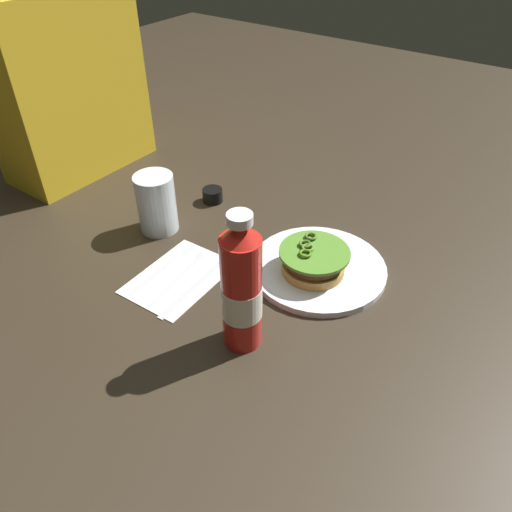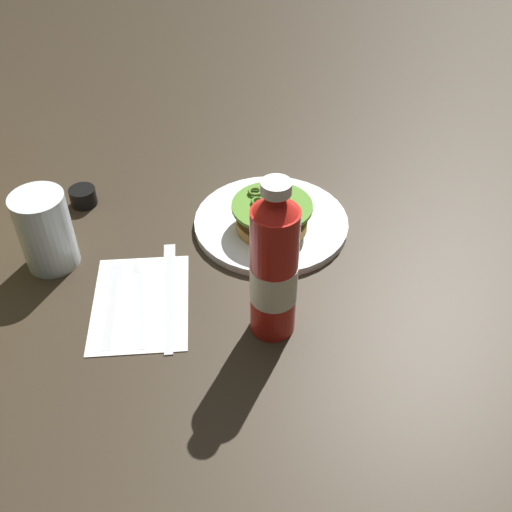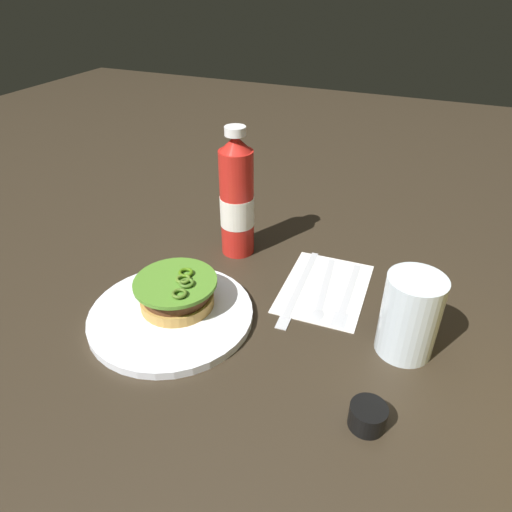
% 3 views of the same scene
% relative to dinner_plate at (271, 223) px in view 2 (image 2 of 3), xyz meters
% --- Properties ---
extents(ground_plane, '(3.00, 3.00, 0.00)m').
position_rel_dinner_plate_xyz_m(ground_plane, '(-0.04, 0.12, -0.01)').
color(ground_plane, '#2F261A').
extents(dinner_plate, '(0.25, 0.25, 0.01)m').
position_rel_dinner_plate_xyz_m(dinner_plate, '(0.00, 0.00, 0.00)').
color(dinner_plate, white).
rests_on(dinner_plate, ground_plane).
extents(burger_sandwich, '(0.13, 0.13, 0.05)m').
position_rel_dinner_plate_xyz_m(burger_sandwich, '(-0.02, 0.00, 0.03)').
color(burger_sandwich, '#B98B44').
rests_on(burger_sandwich, dinner_plate).
extents(ketchup_bottle, '(0.06, 0.06, 0.24)m').
position_rel_dinner_plate_xyz_m(ketchup_bottle, '(-0.22, 0.01, 0.10)').
color(ketchup_bottle, red).
rests_on(ketchup_bottle, ground_plane).
extents(water_glass, '(0.08, 0.08, 0.12)m').
position_rel_dinner_plate_xyz_m(water_glass, '(-0.07, 0.34, 0.06)').
color(water_glass, silver).
rests_on(water_glass, ground_plane).
extents(condiment_cup, '(0.05, 0.05, 0.03)m').
position_rel_dinner_plate_xyz_m(condiment_cup, '(0.07, 0.32, 0.01)').
color(condiment_cup, black).
rests_on(condiment_cup, ground_plane).
extents(napkin, '(0.19, 0.14, 0.00)m').
position_rel_dinner_plate_xyz_m(napkin, '(-0.17, 0.20, -0.00)').
color(napkin, white).
rests_on(napkin, ground_plane).
extents(butter_knife, '(0.22, 0.03, 0.00)m').
position_rel_dinner_plate_xyz_m(butter_knife, '(-0.14, 0.16, -0.00)').
color(butter_knife, silver).
rests_on(butter_knife, napkin).
extents(spoon_utensil, '(0.18, 0.04, 0.00)m').
position_rel_dinner_plate_xyz_m(spoon_utensil, '(-0.14, 0.20, -0.00)').
color(spoon_utensil, silver).
rests_on(spoon_utensil, napkin).
extents(fork_utensil, '(0.18, 0.03, 0.00)m').
position_rel_dinner_plate_xyz_m(fork_utensil, '(-0.15, 0.24, -0.00)').
color(fork_utensil, silver).
rests_on(fork_utensil, napkin).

